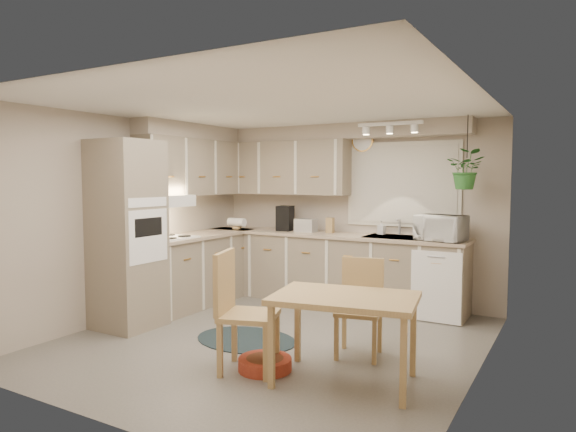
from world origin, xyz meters
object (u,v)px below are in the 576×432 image
Objects in this scene: dining_table at (344,339)px; braided_rug at (246,339)px; chair_left at (249,312)px; microwave at (441,225)px; chair_back at (359,309)px; pet_bed at (265,364)px.

dining_table reaches higher than braided_rug.
chair_left reaches higher than dining_table.
dining_table is 2.45m from microwave.
chair_left is 1.07m from chair_back.
braided_rug is 0.87m from pet_bed.
chair_back is (0.69, 0.82, -0.07)m from chair_left.
chair_back is at bearing 101.57° from dining_table.
dining_table is 0.65m from chair_back.
chair_back is 1.94× the size of pet_bed.
microwave is (0.92, 2.42, 1.07)m from pet_bed.
chair_left is 2.77m from microwave.
microwave is (0.35, 1.69, 0.67)m from chair_back.
chair_back reaches higher than braided_rug.
dining_table reaches higher than pet_bed.
chair_left is 0.49m from pet_bed.
pet_bed is (0.62, -0.61, 0.05)m from braided_rug.
chair_back is (-0.13, 0.63, 0.09)m from dining_table.
microwave reaches higher than chair_back.
chair_back is 0.82× the size of braided_rug.
chair_back reaches higher than dining_table.
microwave is (0.22, 2.32, 0.76)m from dining_table.
microwave is (1.04, 2.50, 0.60)m from chair_left.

